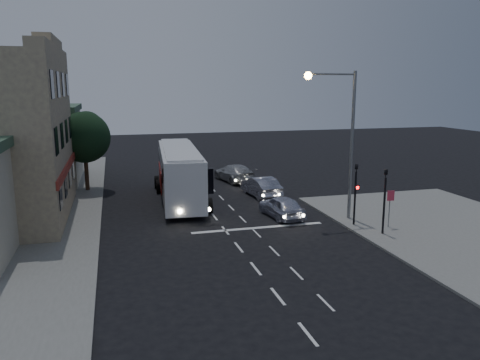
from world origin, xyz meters
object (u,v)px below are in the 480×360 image
object	(u,v)px
traffic_signal_side	(385,193)
regulatory_sign	(390,203)
tour_bus	(180,172)
streetlight	(343,128)
car_sedan_b	(234,173)
car_suv	(281,206)
car_sedan_a	(261,186)
traffic_signal_main	(356,187)
street_tree	(84,135)

from	to	relation	value
traffic_signal_side	regulatory_sign	size ratio (longest dim) A/B	1.86
tour_bus	streetlight	xyz separation A→B (m)	(8.80, -8.09, 3.65)
car_sedan_b	traffic_signal_side	size ratio (longest dim) A/B	1.27
traffic_signal_side	regulatory_sign	xyz separation A→B (m)	(1.00, 0.96, -0.82)
regulatory_sign	car_suv	bearing A→B (deg)	142.14
traffic_signal_side	regulatory_sign	world-z (taller)	traffic_signal_side
tour_bus	car_suv	world-z (taller)	tour_bus
car_sedan_a	car_suv	bearing A→B (deg)	79.64
tour_bus	traffic_signal_main	distance (m)	13.14
car_sedan_b	streetlight	size ratio (longest dim) A/B	0.58
traffic_signal_main	streetlight	xyz separation A→B (m)	(-0.26, 1.42, 3.31)
car_sedan_b	traffic_signal_side	distance (m)	17.55
street_tree	traffic_signal_main	bearing A→B (deg)	-42.03
tour_bus	regulatory_sign	bearing A→B (deg)	-40.21
car_sedan_a	street_tree	bearing A→B (deg)	-28.09
car_sedan_b	streetlight	bearing A→B (deg)	91.84
traffic_signal_side	street_tree	xyz separation A→B (m)	(-16.51, 16.22, 2.08)
car_sedan_a	car_sedan_b	distance (m)	6.10
traffic_signal_main	streetlight	distance (m)	3.61
car_sedan_a	regulatory_sign	xyz separation A→B (m)	(4.69, -9.92, 0.83)
traffic_signal_side	regulatory_sign	bearing A→B (deg)	43.92
traffic_signal_side	traffic_signal_main	bearing A→B (deg)	109.49
car_suv	car_sedan_a	world-z (taller)	car_sedan_a
car_sedan_a	streetlight	size ratio (longest dim) A/B	0.52
regulatory_sign	streetlight	size ratio (longest dim) A/B	0.24
traffic_signal_main	traffic_signal_side	xyz separation A→B (m)	(0.70, -1.98, 0.00)
car_suv	streetlight	bearing A→B (deg)	147.01
car_suv	streetlight	xyz separation A→B (m)	(3.24, -1.60, 5.02)
traffic_signal_main	traffic_signal_side	bearing A→B (deg)	-70.51
car_suv	traffic_signal_main	bearing A→B (deg)	132.45
car_sedan_a	traffic_signal_side	world-z (taller)	traffic_signal_side
traffic_signal_main	car_suv	bearing A→B (deg)	139.14
regulatory_sign	streetlight	world-z (taller)	streetlight
car_suv	regulatory_sign	distance (m)	6.64
tour_bus	car_sedan_b	world-z (taller)	tour_bus
streetlight	car_sedan_b	bearing A→B (deg)	103.44
car_sedan_a	regulatory_sign	bearing A→B (deg)	109.84
tour_bus	street_tree	size ratio (longest dim) A/B	2.05
car_suv	traffic_signal_main	xyz separation A→B (m)	(3.49, -3.02, 1.71)
car_sedan_b	street_tree	distance (m)	12.89
car_suv	car_sedan_b	xyz separation A→B (m)	(-0.00, 11.96, 0.04)
street_tree	regulatory_sign	bearing A→B (deg)	-41.08
traffic_signal_main	regulatory_sign	distance (m)	2.14
car_sedan_a	streetlight	xyz separation A→B (m)	(2.73, -7.48, 4.97)
traffic_signal_main	regulatory_sign	world-z (taller)	traffic_signal_main
regulatory_sign	streetlight	xyz separation A→B (m)	(-1.96, 2.44, 4.14)
car_sedan_b	streetlight	xyz separation A→B (m)	(3.24, -13.56, 4.98)
regulatory_sign	streetlight	distance (m)	5.18
traffic_signal_main	streetlight	size ratio (longest dim) A/B	0.46
car_sedan_a	traffic_signal_main	xyz separation A→B (m)	(2.99, -8.90, 1.66)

